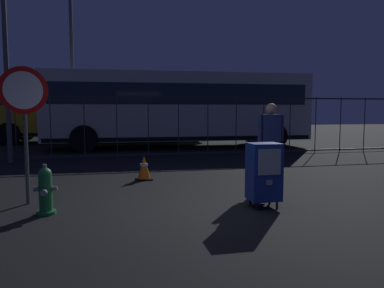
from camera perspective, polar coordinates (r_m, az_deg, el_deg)
The scene contains 11 objects.
ground_plane at distance 5.89m, azimuth -0.36°, elevation -9.86°, with size 60.00×60.00×0.00m, color black.
fire_hydrant at distance 5.90m, azimuth -21.64°, elevation -6.71°, with size 0.33×0.32×0.75m.
newspaper_box_primary at distance 5.95m, azimuth 11.02°, elevation -4.19°, with size 0.48×0.42×1.02m.
stop_sign at distance 6.53m, azimuth -24.43°, elevation 5.35°, with size 0.71×0.31×2.23m.
pedestrian at distance 7.59m, azimuth 12.01°, elevation 0.68°, with size 0.55×0.22×1.67m.
traffic_cone at distance 8.27m, azimuth -7.40°, elevation -3.68°, with size 0.36×0.36×0.53m.
fence_barrier at distance 12.10m, azimuth -6.75°, elevation 2.74°, with size 18.03×0.04×2.00m.
bus_near at distance 15.28m, azimuth -2.05°, elevation 5.87°, with size 10.56×3.01×3.00m.
bus_far at distance 18.61m, azimuth -14.45°, elevation 5.59°, with size 10.63×3.29×3.00m.
street_light_near_left at distance 12.31m, azimuth -26.97°, elevation 16.90°, with size 0.32×0.32×7.16m.
street_light_near_right at distance 16.03m, azimuth -18.13°, elevation 17.10°, with size 0.32×0.32×8.64m.
Camera 1 is at (-1.18, -5.56, 1.53)m, focal length 34.63 mm.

